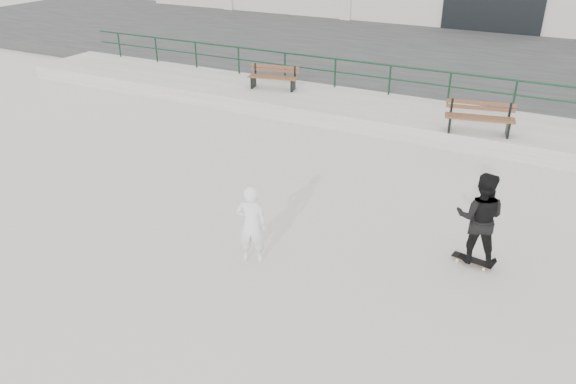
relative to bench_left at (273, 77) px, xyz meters
The scene contains 9 objects.
ground 10.81m from the bench_left, 63.36° to the right, with size 120.00×120.00×0.00m, color beige.
ledge 4.88m from the bench_left, ahead, with size 30.00×3.00×0.50m, color #AFA9A0.
parking_strip 9.68m from the bench_left, 59.99° to the left, with size 60.00×14.00×0.50m, color #333333.
railing 4.98m from the bench_left, 13.59° to the left, with size 28.00×0.06×1.03m.
bench_left is the anchor object (origin of this frame).
bench_right 7.33m from the bench_left, ahead, with size 1.95×0.92×0.87m.
skateboard 11.07m from the bench_left, 40.70° to the right, with size 0.80×0.32×0.09m.
standing_skater 11.04m from the bench_left, 40.70° to the right, with size 0.89×0.69×1.82m, color black.
seated_skater 10.14m from the bench_left, 63.33° to the right, with size 0.58×0.38×1.59m, color white.
Camera 1 is at (4.60, -7.24, 6.08)m, focal length 35.00 mm.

